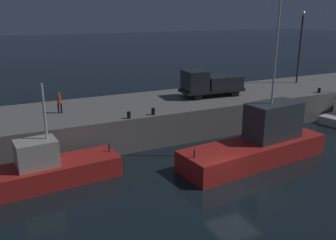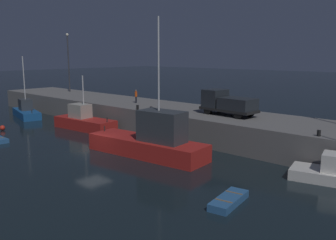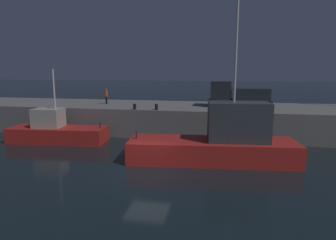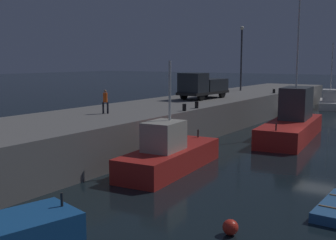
# 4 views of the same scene
# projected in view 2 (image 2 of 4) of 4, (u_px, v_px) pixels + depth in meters

# --- Properties ---
(ground_plane) EXTENTS (320.00, 320.00, 0.00)m
(ground_plane) POSITION_uv_depth(u_px,v_px,m) (93.00, 154.00, 31.63)
(ground_plane) COLOR black
(pier_quay) EXTENTS (69.34, 8.21, 2.59)m
(pier_quay) POSITION_uv_depth(u_px,v_px,m) (184.00, 121.00, 40.20)
(pier_quay) COLOR slate
(pier_quay) RESTS_ON ground
(fishing_boat_blue) EXTENTS (7.57, 4.00, 8.21)m
(fishing_boat_blue) POSITION_uv_depth(u_px,v_px,m) (26.00, 111.00, 49.85)
(fishing_boat_blue) COLOR #195193
(fishing_boat_blue) RESTS_ON ground
(fishing_boat_orange) EXTENTS (11.30, 4.22, 11.44)m
(fishing_boat_orange) POSITION_uv_depth(u_px,v_px,m) (151.00, 141.00, 30.75)
(fishing_boat_orange) COLOR red
(fishing_boat_orange) RESTS_ON ground
(fishing_trawler_green) EXTENTS (8.28, 3.26, 6.13)m
(fishing_trawler_green) POSITION_uv_depth(u_px,v_px,m) (84.00, 121.00, 41.90)
(fishing_trawler_green) COLOR red
(fishing_trawler_green) RESTS_ON ground
(dinghy_red_small) EXTENTS (1.67, 3.42, 0.48)m
(dinghy_red_small) POSITION_uv_depth(u_px,v_px,m) (229.00, 200.00, 21.06)
(dinghy_red_small) COLOR #2D6099
(dinghy_red_small) RESTS_ON ground
(mooring_buoy_near) EXTENTS (0.57, 0.57, 0.57)m
(mooring_buoy_near) POSITION_uv_depth(u_px,v_px,m) (2.00, 128.00, 41.35)
(mooring_buoy_near) COLOR red
(mooring_buoy_near) RESTS_ON ground
(lamp_post_west) EXTENTS (0.44, 0.44, 9.07)m
(lamp_post_west) POSITION_uv_depth(u_px,v_px,m) (68.00, 58.00, 57.21)
(lamp_post_west) COLOR #38383D
(lamp_post_west) RESTS_ON pier_quay
(utility_truck) EXTENTS (5.90, 2.62, 2.43)m
(utility_truck) POSITION_uv_depth(u_px,v_px,m) (227.00, 103.00, 35.78)
(utility_truck) COLOR black
(utility_truck) RESTS_ON pier_quay
(dockworker) EXTENTS (0.41, 0.41, 1.61)m
(dockworker) POSITION_uv_depth(u_px,v_px,m) (136.00, 95.00, 44.79)
(dockworker) COLOR black
(dockworker) RESTS_ON pier_quay
(bollard_west) EXTENTS (0.28, 0.28, 0.51)m
(bollard_west) POSITION_uv_depth(u_px,v_px,m) (151.00, 109.00, 38.22)
(bollard_west) COLOR black
(bollard_west) RESTS_ON pier_quay
(bollard_central) EXTENTS (0.28, 0.28, 0.50)m
(bollard_central) POSITION_uv_depth(u_px,v_px,m) (138.00, 107.00, 39.45)
(bollard_central) COLOR black
(bollard_central) RESTS_ON pier_quay
(bollard_east) EXTENTS (0.28, 0.28, 0.45)m
(bollard_east) POSITION_uv_depth(u_px,v_px,m) (319.00, 133.00, 26.79)
(bollard_east) COLOR black
(bollard_east) RESTS_ON pier_quay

